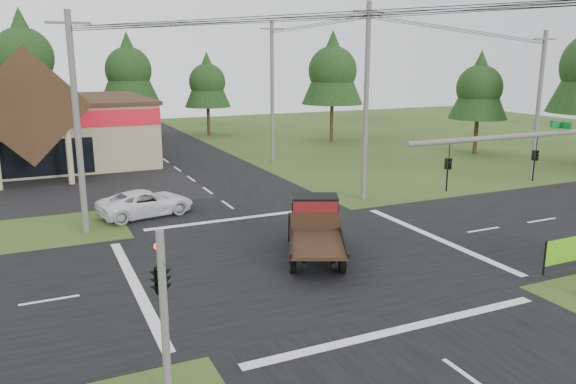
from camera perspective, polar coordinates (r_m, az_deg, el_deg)
ground at (r=24.04m, az=1.57°, el=-6.87°), size 120.00×120.00×0.00m
road_ns at (r=24.03m, az=1.57°, el=-6.85°), size 12.00×120.00×0.02m
road_ew at (r=24.03m, az=1.57°, el=-6.85°), size 120.00×12.00×0.02m
traffic_signal_mast at (r=20.67m, az=26.05°, el=1.14°), size 8.12×0.24×7.00m
traffic_signal_corner at (r=13.97m, az=-12.89°, el=-7.07°), size 0.53×2.48×4.40m
utility_pole_nw at (r=28.42m, az=-20.65°, el=6.61°), size 2.00×0.30×10.50m
utility_pole_ne at (r=33.55m, az=7.94°, el=9.11°), size 2.00×0.30×11.50m
utility_pole_far at (r=42.78m, az=24.10°, el=8.11°), size 2.00×0.30×10.20m
utility_pole_n at (r=45.96m, az=-1.62°, el=10.17°), size 2.00×0.30×11.20m
tree_row_c at (r=61.20m, az=-25.35°, el=12.53°), size 7.28×7.28×13.13m
tree_row_d at (r=63.00m, az=-15.93°, el=12.05°), size 6.16×6.16×11.11m
tree_row_e at (r=62.88m, az=-8.21°, el=11.18°), size 5.04×5.04×9.09m
tree_side_ne at (r=57.50m, az=4.55°, el=12.42°), size 6.16×6.16×11.11m
tree_side_e_near at (r=52.55m, az=18.89°, el=10.20°), size 5.04×5.04×9.09m
antique_flatbed_truck at (r=23.88m, az=2.85°, el=-3.86°), size 4.57×6.36×2.49m
white_pickup at (r=31.35m, az=-14.23°, el=-1.08°), size 5.47×3.34×1.42m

